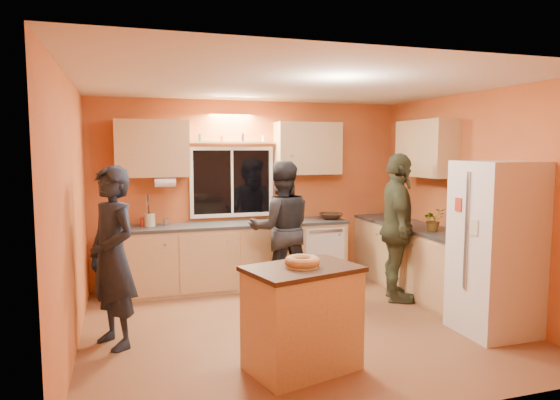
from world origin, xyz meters
name	(u,v)px	position (x,y,z in m)	size (l,w,h in m)	color
ground	(298,325)	(0.00, 0.00, 0.00)	(4.50, 4.50, 0.00)	brown
room_shell	(296,176)	(0.12, 0.41, 1.62)	(4.54, 4.04, 2.61)	#D26D35
back_counter	(259,254)	(0.01, 1.70, 0.45)	(4.23, 0.62, 0.90)	tan
right_counter	(427,263)	(1.95, 0.50, 0.45)	(0.62, 1.84, 0.90)	tan
refrigerator	(496,248)	(1.89, -0.80, 0.90)	(0.72, 0.70, 1.80)	silver
island	(302,317)	(-0.33, -1.02, 0.46)	(1.08, 0.86, 0.92)	tan
bundt_pastry	(302,261)	(-0.33, -1.02, 0.96)	(0.31, 0.31, 0.09)	#B37849
person_left	(113,257)	(-1.90, 0.03, 0.88)	(0.64, 0.42, 1.76)	black
person_center	(281,229)	(0.17, 1.15, 0.88)	(0.86, 0.67, 1.76)	black
person_right	(397,228)	(1.50, 0.49, 0.93)	(1.09, 0.46, 1.87)	#313924
mixing_bowl	(331,216)	(1.10, 1.66, 0.94)	(0.35, 0.35, 0.09)	black
utensil_crock	(150,220)	(-1.46, 1.75, 0.99)	(0.14, 0.14, 0.17)	beige
potted_plant	(433,220)	(1.90, 0.31, 1.04)	(0.26, 0.23, 0.29)	gray
red_box	(392,218)	(1.90, 1.30, 0.94)	(0.16, 0.12, 0.07)	#AD2B1A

